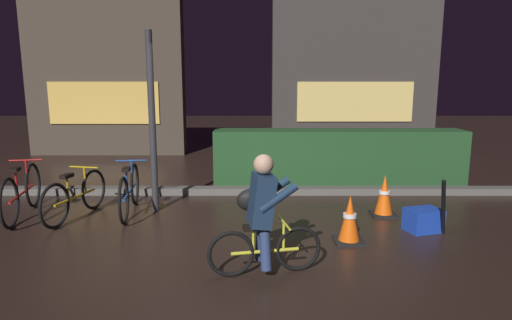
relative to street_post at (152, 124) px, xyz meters
The scene contains 14 objects.
ground_plane 2.24m from the street_post, 42.04° to the right, with size 40.00×40.00×0.00m, color black.
sidewalk_curb 2.10m from the street_post, 36.92° to the left, with size 12.00×0.24×0.12m, color #56544F.
hedge_row 3.75m from the street_post, 31.25° to the left, with size 4.80×0.70×1.04m, color #214723.
storefront_left 5.93m from the street_post, 114.97° to the left, with size 4.13×0.54×4.78m.
storefront_right 7.45m from the street_post, 54.41° to the left, with size 4.60×0.54×4.88m.
street_post is the anchor object (origin of this frame).
parked_bike_leftmost 2.13m from the street_post, behind, with size 0.48×1.72×0.80m.
parked_bike_left_mid 1.51m from the street_post, 162.31° to the right, with size 0.46×1.52×0.71m.
parked_bike_center_left 1.06m from the street_post, 161.16° to the right, with size 0.46×1.66×0.77m.
traffic_cone_near 3.16m from the street_post, 25.89° to the right, with size 0.36×0.36×0.59m.
traffic_cone_far 3.58m from the street_post, ahead, with size 0.36×0.36×0.61m.
blue_crate 4.03m from the street_post, 13.52° to the right, with size 0.44×0.32×0.30m, color #193DB7.
cyclist 2.78m from the street_post, 53.67° to the right, with size 1.17×0.50×1.25m.
closed_umbrella 4.16m from the street_post, 16.51° to the right, with size 0.05×0.05×0.85m, color black.
Camera 1 is at (0.20, -5.13, 1.94)m, focal length 30.15 mm.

